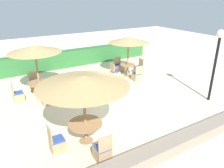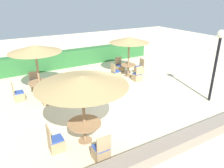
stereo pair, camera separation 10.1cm
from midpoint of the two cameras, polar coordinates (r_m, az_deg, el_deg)
name	(u,v)px [view 2 (the right image)]	position (r m, az deg, el deg)	size (l,w,h in m)	color
ground_plane	(119,107)	(9.90, 2.05, -5.97)	(40.00, 40.00, 0.00)	beige
hedge_row	(66,59)	(15.57, -11.64, 6.47)	(13.00, 0.70, 1.13)	#2D6B33
stone_border	(174,144)	(7.60, 16.24, -14.90)	(10.00, 0.56, 0.40)	gray
lamp_post	(218,52)	(10.76, 26.16, 7.49)	(0.36, 0.36, 3.32)	black
parasol_back_left	(35,49)	(10.75, -19.24, 8.62)	(2.45, 2.45, 2.55)	#93704C
round_table_back_left	(40,85)	(11.27, -18.10, -0.27)	(1.07, 1.07, 0.73)	#93704C
patio_chair_back_left_east	(60,87)	(11.62, -13.17, -0.71)	(0.46, 0.46, 0.93)	tan
patio_chair_back_left_south	(47,98)	(10.48, -16.34, -3.65)	(0.46, 0.46, 0.93)	tan
patio_chair_back_left_north	(35,84)	(12.30, -19.22, -0.09)	(0.46, 0.46, 0.93)	tan
patio_chair_back_left_west	(19,95)	(11.23, -22.95, -2.78)	(0.46, 0.46, 0.93)	tan
parasol_back_right	(129,40)	(13.08, 4.71, 11.39)	(2.36, 2.36, 2.40)	#93704C
round_table_back_right	(128,67)	(13.50, 4.49, 4.34)	(0.93, 0.93, 0.73)	#93704C
patio_chair_back_right_north	(120,68)	(14.35, 2.24, 4.31)	(0.46, 0.46, 0.93)	tan
patio_chair_back_right_west	(116,74)	(13.17, 1.18, 2.65)	(0.46, 0.46, 0.93)	tan
patio_chair_back_right_east	(139,69)	(14.12, 7.32, 3.84)	(0.46, 0.46, 0.93)	tan
patio_chair_back_right_south	(137,76)	(12.86, 6.83, 2.00)	(0.46, 0.46, 0.93)	tan
parasol_front_left	(82,81)	(6.77, -7.43, 0.81)	(2.93, 2.93, 2.39)	#93704C
round_table_front_left	(85,126)	(7.53, -6.81, -10.94)	(1.14, 1.14, 0.72)	#93704C
patio_chair_front_left_west	(56,143)	(7.47, -14.05, -14.79)	(0.46, 0.46, 0.93)	tan
patio_chair_front_left_south	(101,152)	(6.93, -2.43, -17.35)	(0.46, 0.46, 0.93)	tan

